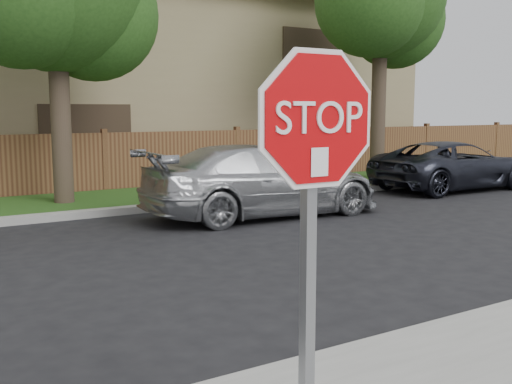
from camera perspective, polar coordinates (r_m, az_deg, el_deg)
stop_sign at (r=3.16m, az=5.55°, el=1.10°), size 1.01×0.13×2.55m
sedan_right at (r=12.39m, az=0.68°, el=1.11°), size 5.19×2.27×1.48m
sedan_far_right at (r=17.42m, az=18.27°, el=2.42°), size 4.84×2.30×1.33m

